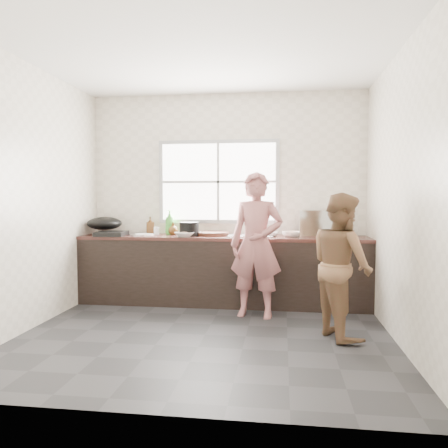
# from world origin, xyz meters

# --- Properties ---
(floor) EXTENTS (3.60, 3.20, 0.01)m
(floor) POSITION_xyz_m (0.00, 0.00, -0.01)
(floor) COLOR #262628
(floor) RESTS_ON ground
(ceiling) EXTENTS (3.60, 3.20, 0.01)m
(ceiling) POSITION_xyz_m (0.00, 0.00, 2.71)
(ceiling) COLOR silver
(ceiling) RESTS_ON wall_back
(wall_back) EXTENTS (3.60, 0.01, 2.70)m
(wall_back) POSITION_xyz_m (0.00, 1.60, 1.35)
(wall_back) COLOR beige
(wall_back) RESTS_ON ground
(wall_left) EXTENTS (0.01, 3.20, 2.70)m
(wall_left) POSITION_xyz_m (-1.80, 0.00, 1.35)
(wall_left) COLOR beige
(wall_left) RESTS_ON ground
(wall_right) EXTENTS (0.01, 3.20, 2.70)m
(wall_right) POSITION_xyz_m (1.80, 0.00, 1.35)
(wall_right) COLOR silver
(wall_right) RESTS_ON ground
(wall_front) EXTENTS (3.60, 0.01, 2.70)m
(wall_front) POSITION_xyz_m (0.00, -1.60, 1.35)
(wall_front) COLOR silver
(wall_front) RESTS_ON ground
(cabinet) EXTENTS (3.60, 0.62, 0.82)m
(cabinet) POSITION_xyz_m (0.00, 1.29, 0.41)
(cabinet) COLOR black
(cabinet) RESTS_ON floor
(countertop) EXTENTS (3.60, 0.64, 0.04)m
(countertop) POSITION_xyz_m (0.00, 1.29, 0.84)
(countertop) COLOR #361B16
(countertop) RESTS_ON cabinet
(sink) EXTENTS (0.55, 0.45, 0.02)m
(sink) POSITION_xyz_m (0.35, 1.29, 0.86)
(sink) COLOR silver
(sink) RESTS_ON countertop
(faucet) EXTENTS (0.02, 0.02, 0.30)m
(faucet) POSITION_xyz_m (0.35, 1.49, 1.01)
(faucet) COLOR silver
(faucet) RESTS_ON countertop
(window_frame) EXTENTS (1.60, 0.05, 1.10)m
(window_frame) POSITION_xyz_m (-0.10, 1.59, 1.55)
(window_frame) COLOR #9EA0A5
(window_frame) RESTS_ON wall_back
(window_glazing) EXTENTS (1.50, 0.01, 1.00)m
(window_glazing) POSITION_xyz_m (-0.10, 1.57, 1.55)
(window_glazing) COLOR white
(window_glazing) RESTS_ON window_frame
(woman) EXTENTS (0.60, 0.44, 1.52)m
(woman) POSITION_xyz_m (0.46, 0.74, 0.76)
(woman) COLOR #AD6868
(woman) RESTS_ON floor
(person_side) EXTENTS (0.74, 0.83, 1.39)m
(person_side) POSITION_xyz_m (1.31, 0.14, 0.70)
(person_side) COLOR brown
(person_side) RESTS_ON floor
(cutting_board) EXTENTS (0.45, 0.45, 0.04)m
(cutting_board) POSITION_xyz_m (-0.15, 1.35, 0.88)
(cutting_board) COLOR #341D14
(cutting_board) RESTS_ON countertop
(cleaver) EXTENTS (0.23, 0.22, 0.01)m
(cleaver) POSITION_xyz_m (-0.36, 1.30, 0.90)
(cleaver) COLOR silver
(cleaver) RESTS_ON cutting_board
(bowl_mince) EXTENTS (0.31, 0.31, 0.06)m
(bowl_mince) POSITION_xyz_m (-0.45, 1.08, 0.89)
(bowl_mince) COLOR silver
(bowl_mince) RESTS_ON countertop
(bowl_crabs) EXTENTS (0.19, 0.19, 0.06)m
(bowl_crabs) POSITION_xyz_m (0.85, 1.22, 0.89)
(bowl_crabs) COLOR silver
(bowl_crabs) RESTS_ON countertop
(bowl_held) EXTENTS (0.24, 0.24, 0.07)m
(bowl_held) POSITION_xyz_m (0.60, 1.30, 0.89)
(bowl_held) COLOR silver
(bowl_held) RESTS_ON countertop
(black_pot) EXTENTS (0.30, 0.30, 0.17)m
(black_pot) POSITION_xyz_m (-0.42, 1.21, 0.95)
(black_pot) COLOR black
(black_pot) RESTS_ON countertop
(plate_food) EXTENTS (0.28, 0.28, 0.02)m
(plate_food) POSITION_xyz_m (-1.00, 1.23, 0.87)
(plate_food) COLOR white
(plate_food) RESTS_ON countertop
(bottle_green) EXTENTS (0.16, 0.16, 0.32)m
(bottle_green) POSITION_xyz_m (-0.72, 1.41, 1.02)
(bottle_green) COLOR green
(bottle_green) RESTS_ON countertop
(bottle_brown_tall) EXTENTS (0.12, 0.12, 0.21)m
(bottle_brown_tall) POSITION_xyz_m (-1.01, 1.49, 0.96)
(bottle_brown_tall) COLOR #4B2D12
(bottle_brown_tall) RESTS_ON countertop
(bottle_brown_short) EXTENTS (0.12, 0.12, 0.15)m
(bottle_brown_short) POSITION_xyz_m (-0.66, 1.37, 0.93)
(bottle_brown_short) COLOR #503414
(bottle_brown_short) RESTS_ON countertop
(glass_jar) EXTENTS (0.08, 0.08, 0.10)m
(glass_jar) POSITION_xyz_m (-0.88, 1.36, 0.91)
(glass_jar) COLOR white
(glass_jar) RESTS_ON countertop
(burner) EXTENTS (0.38, 0.38, 0.05)m
(burner) POSITION_xyz_m (-1.40, 1.13, 0.89)
(burner) COLOR black
(burner) RESTS_ON countertop
(wok) EXTENTS (0.54, 0.54, 0.17)m
(wok) POSITION_xyz_m (-1.57, 1.30, 1.00)
(wok) COLOR black
(wok) RESTS_ON burner
(dish_rack) EXTENTS (0.45, 0.33, 0.33)m
(dish_rack) POSITION_xyz_m (1.16, 1.33, 1.02)
(dish_rack) COLOR silver
(dish_rack) RESTS_ON countertop
(pot_lid_left) EXTENTS (0.25, 0.25, 0.01)m
(pot_lid_left) POSITION_xyz_m (-1.07, 1.18, 0.87)
(pot_lid_left) COLOR silver
(pot_lid_left) RESTS_ON countertop
(pot_lid_right) EXTENTS (0.26, 0.26, 0.01)m
(pot_lid_right) POSITION_xyz_m (-1.24, 1.44, 0.87)
(pot_lid_right) COLOR #B8B9C0
(pot_lid_right) RESTS_ON countertop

